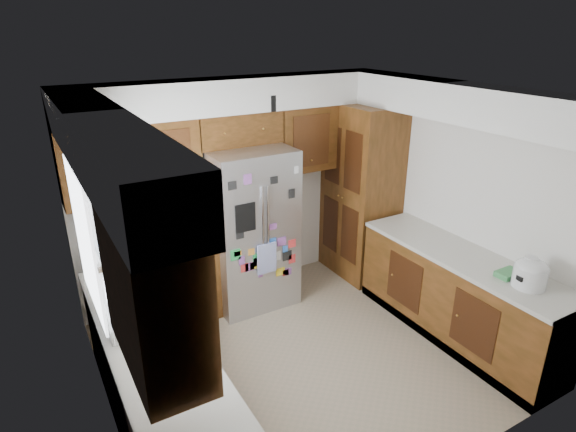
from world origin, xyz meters
The scene contains 12 objects.
floor centered at (0.00, 0.00, 0.00)m, with size 3.60×3.60×0.00m, color gray.
room_shell centered at (-0.11, 0.36, 1.82)m, with size 3.64×3.24×2.52m.
left_counter_run centered at (-1.36, 0.03, 0.43)m, with size 1.36×3.20×0.92m.
right_counter_run centered at (1.50, -0.47, 0.42)m, with size 0.63×2.25×0.92m.
pantry centered at (1.50, 1.15, 1.07)m, with size 0.60×0.90×2.15m, color #3E270C.
fridge centered at (0.00, 1.20, 0.90)m, with size 0.90×0.79×1.80m.
bridge_cabinet centered at (0.00, 1.43, 1.98)m, with size 0.96×0.34×0.35m, color #3E270C.
fridge_top_items centered at (0.02, 1.39, 2.27)m, with size 0.97×0.34×0.26m.
sink_assembly centered at (-1.50, 0.10, 0.99)m, with size 0.52×0.70×0.37m.
left_counter_clutter centered at (-1.47, 0.84, 1.05)m, with size 0.36×0.86×0.38m.
rice_cooker centered at (1.50, -1.17, 1.05)m, with size 0.29×0.28×0.25m.
paper_towel centered at (1.53, -1.13, 1.05)m, with size 0.11×0.11×0.25m, color white.
Camera 1 is at (-2.08, -3.25, 3.02)m, focal length 30.00 mm.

